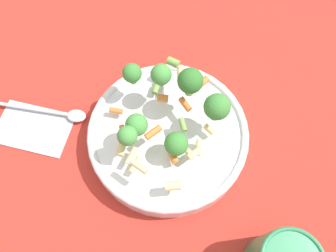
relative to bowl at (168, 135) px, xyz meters
name	(u,v)px	position (x,y,z in m)	size (l,w,h in m)	color
ground_plane	(168,140)	(0.00, 0.00, -0.02)	(3.00, 3.00, 0.00)	#B72D23
bowl	(168,135)	(0.00, 0.00, 0.00)	(0.28, 0.28, 0.05)	silver
pasta_salad	(172,108)	(0.01, -0.01, 0.08)	(0.21, 0.22, 0.10)	#8CB766
napkin	(33,128)	(0.19, 0.17, -0.02)	(0.17, 0.15, 0.01)	#B2BCC6
spoon	(56,112)	(0.18, 0.13, -0.01)	(0.16, 0.13, 0.01)	silver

